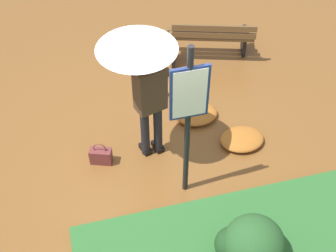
{
  "coord_description": "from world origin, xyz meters",
  "views": [
    {
      "loc": [
        0.7,
        4.16,
        4.98
      ],
      "look_at": [
        -0.31,
        0.24,
        0.85
      ],
      "focal_mm": 49.38,
      "sensor_mm": 36.0,
      "label": 1
    }
  ],
  "objects_px": {
    "person_with_umbrella": "(143,67)",
    "park_bench": "(211,39)",
    "info_sign_post": "(189,110)",
    "handbag": "(101,156)"
  },
  "relations": [
    {
      "from": "person_with_umbrella",
      "to": "park_bench",
      "type": "distance_m",
      "value": 2.71
    },
    {
      "from": "person_with_umbrella",
      "to": "info_sign_post",
      "type": "xyz_separation_m",
      "value": [
        -0.36,
        0.74,
        -0.11
      ]
    },
    {
      "from": "park_bench",
      "to": "person_with_umbrella",
      "type": "bearing_deg",
      "value": 50.79
    },
    {
      "from": "info_sign_post",
      "to": "park_bench",
      "type": "relative_size",
      "value": 1.59
    },
    {
      "from": "info_sign_post",
      "to": "handbag",
      "type": "xyz_separation_m",
      "value": [
        1.01,
        -0.74,
        -1.32
      ]
    },
    {
      "from": "park_bench",
      "to": "handbag",
      "type": "bearing_deg",
      "value": 40.81
    },
    {
      "from": "person_with_umbrella",
      "to": "info_sign_post",
      "type": "height_order",
      "value": "info_sign_post"
    },
    {
      "from": "handbag",
      "to": "info_sign_post",
      "type": "bearing_deg",
      "value": 143.77
    },
    {
      "from": "person_with_umbrella",
      "to": "info_sign_post",
      "type": "relative_size",
      "value": 0.89
    },
    {
      "from": "park_bench",
      "to": "info_sign_post",
      "type": "bearing_deg",
      "value": 65.63
    }
  ]
}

